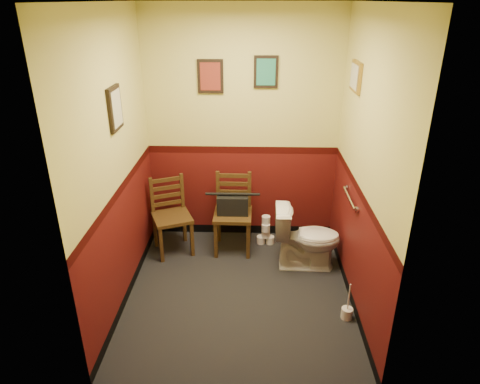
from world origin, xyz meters
The scene contains 17 objects.
floor centered at (0.00, 0.00, 0.00)m, with size 2.20×2.40×0.00m, color black.
ceiling centered at (0.00, 0.00, 2.70)m, with size 2.20×2.40×0.00m, color silver.
wall_back centered at (0.00, 1.20, 1.35)m, with size 2.20×2.70×0.00m, color #4D0F0E.
wall_front centered at (0.00, -1.20, 1.35)m, with size 2.20×2.70×0.00m, color #4D0F0E.
wall_left centered at (-1.10, 0.00, 1.35)m, with size 2.40×2.70×0.00m, color #4D0F0E.
wall_right centered at (1.10, 0.00, 1.35)m, with size 2.40×2.70×0.00m, color #4D0F0E.
grab_bar centered at (1.07, 0.25, 0.95)m, with size 0.05×0.56×0.06m.
framed_print_back_a centered at (-0.35, 1.18, 1.95)m, with size 0.28×0.04×0.36m.
framed_print_back_b centered at (0.25, 1.18, 2.00)m, with size 0.26×0.04×0.34m.
framed_print_left centered at (-1.08, 0.10, 1.85)m, with size 0.04×0.30×0.38m.
framed_print_right centered at (1.08, 0.60, 2.05)m, with size 0.04×0.34×0.28m.
toilet centered at (0.72, 0.49, 0.35)m, with size 0.40×0.72×0.70m, color white.
toilet_brush centered at (1.01, -0.36, 0.06)m, with size 0.11×0.11×0.38m.
chair_left centered at (-0.81, 0.79, 0.44)m, with size 0.54×0.54×0.89m.
chair_right centered at (-0.10, 0.85, 0.46)m, with size 0.43×0.43×0.92m.
handbag centered at (-0.10, 0.81, 0.59)m, with size 0.35×0.18×0.26m.
tp_stack centered at (0.29, 0.95, 0.16)m, with size 0.21×0.13×0.37m.
Camera 1 is at (0.12, -3.54, 2.72)m, focal length 32.00 mm.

